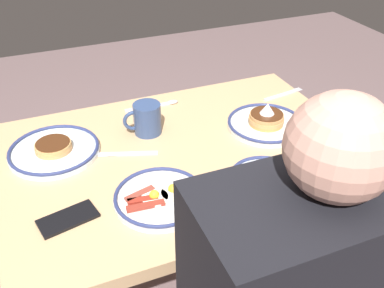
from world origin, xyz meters
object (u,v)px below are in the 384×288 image
Objects in this scene: plate_near_main at (54,150)px; butter_knife at (122,154)px; drinking_glass at (341,150)px; fork_near at (283,94)px; coffee_mug at (146,118)px; cell_phone at (68,219)px; tea_spoon at (159,105)px; plate_far_companion at (160,197)px; plate_far_side at (266,180)px; plate_center_pancakes at (266,122)px.

plate_near_main is 0.21m from butter_knife.
drinking_glass reaches higher than fork_near.
drinking_glass is 0.62× the size of fork_near.
coffee_mug is 1.13× the size of drinking_glass.
tea_spoon reaches higher than cell_phone.
cell_phone is at bearing -4.70° from plate_far_companion.
plate_far_side is at bearing 171.75° from plate_far_companion.
coffee_mug reaches higher than plate_far_side.
butter_knife is at bearing -143.81° from cell_phone.
plate_near_main is 2.19× the size of coffee_mug.
plate_far_side reaches higher than butter_knife.
plate_near_main is at bearing -104.20° from cell_phone.
plate_far_side is 1.16× the size of fork_near.
coffee_mug is at bearing -38.99° from drinking_glass.
drinking_glass is at bearing 124.84° from tea_spoon.
plate_near_main is 0.40m from plate_far_companion.
butter_knife is at bearing 12.99° from fork_near.
plate_center_pancakes reaches higher than butter_knife.
drinking_glass reaches higher than cell_phone.
plate_far_side is 0.53m from cell_phone.
plate_near_main is 1.53× the size of fork_near.
fork_near is at bearing -127.19° from plate_far_side.
plate_far_companion is at bearing 26.28° from plate_center_pancakes.
tea_spoon is (-0.17, -0.50, -0.01)m from plate_far_companion.
plate_center_pancakes is 0.50m from plate_far_companion.
plate_far_side is 1.67× the size of coffee_mug.
plate_near_main is 1.12× the size of plate_far_companion.
cell_phone is 0.80× the size of fork_near.
drinking_glass is at bearing -179.87° from plate_far_side.
plate_center_pancakes is at bearing 177.14° from butter_knife.
plate_near_main is 1.38× the size of tea_spoon.
plate_center_pancakes is 2.07× the size of coffee_mug.
plate_far_side reaches higher than cell_phone.
cell_phone is (0.31, 0.32, -0.05)m from coffee_mug.
coffee_mug is at bearing 6.18° from fork_near.
plate_far_side is at bearing 103.29° from tea_spoon.
coffee_mug is 0.63× the size of tea_spoon.
plate_far_side is 0.44m from butter_knife.
tea_spoon is at bearing -156.71° from plate_near_main.
butter_knife is at bearing -26.35° from drinking_glass.
plate_near_main is at bearing -55.28° from plate_far_companion.
plate_near_main is at bearing 23.29° from tea_spoon.
tea_spoon is (-0.40, -0.48, 0.00)m from cell_phone.
cell_phone is at bearing -4.51° from drinking_glass.
plate_far_side is 1.88× the size of drinking_glass.
plate_center_pancakes is at bearing -70.36° from drinking_glass.
drinking_glass reaches higher than plate_far_companion.
drinking_glass is at bearing 153.65° from butter_knife.
coffee_mug reaches higher than tea_spoon.
cell_phone is at bearing 88.46° from plate_near_main.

